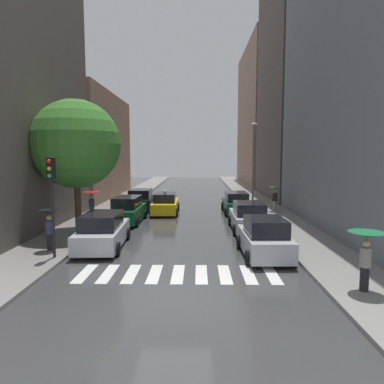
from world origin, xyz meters
The scene contains 22 objects.
ground_plane centered at (0.00, 24.00, -0.02)m, with size 28.00×72.00×0.04m, color #38383B.
sidewalk_left centered at (-6.50, 24.00, 0.07)m, with size 3.00×72.00×0.15m, color gray.
sidewalk_right centered at (6.50, 24.00, 0.07)m, with size 3.00×72.00×0.15m, color gray.
crosswalk_stripes centered at (0.00, 2.19, 0.01)m, with size 7.65×2.20×0.01m.
building_left_mid centered at (-11.00, 26.51, 5.43)m, with size 6.00×16.43×10.86m, color #8C6B56.
building_right_near centered at (11.00, 10.07, 9.75)m, with size 6.00×19.02×19.50m, color slate.
building_right_mid centered at (11.00, 26.86, 12.63)m, with size 6.00×13.17×25.26m, color #564C47.
building_right_far centered at (11.00, 44.57, 10.40)m, with size 6.00×20.29×20.80m, color #8C6B56.
parked_car_left_nearest centered at (-3.92, 6.02, 0.81)m, with size 2.33×4.87×1.74m.
parked_car_left_second centered at (-3.97, 12.51, 0.83)m, with size 2.09×4.66×1.78m.
parked_car_left_third centered at (-3.98, 18.08, 0.80)m, with size 2.13×4.08×1.73m.
parked_car_right_nearest centered at (3.76, 4.61, 0.83)m, with size 2.17×4.09×1.78m.
parked_car_right_second centered at (3.83, 10.18, 0.80)m, with size 2.17×4.48×1.72m.
parked_car_right_third centered at (3.77, 16.67, 0.78)m, with size 2.09×4.66×1.66m.
taxi_midroad centered at (-1.78, 16.21, 0.76)m, with size 2.12×4.50×1.81m.
pedestrian_foreground centered at (6.19, 0.26, 1.64)m, with size 1.16×1.16×1.96m.
pedestrian_near_tree centered at (-6.11, 5.01, 1.49)m, with size 0.90×0.90×1.90m.
pedestrian_by_kerb centered at (6.81, 16.67, 1.51)m, with size 0.92×0.92×1.92m.
pedestrian_far_side centered at (-6.43, 12.59, 1.63)m, with size 1.18×1.18×1.93m.
street_tree_left centered at (-6.10, 8.93, 5.16)m, with size 4.98×4.98×7.51m.
traffic_light_left_corner centered at (-5.45, 3.83, 3.29)m, with size 0.30×0.42×4.30m.
lamp_post_right centered at (5.55, 19.72, 4.25)m, with size 0.60×0.28×7.13m.
Camera 1 is at (0.76, -10.98, 4.58)m, focal length 33.09 mm.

